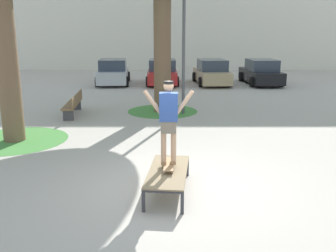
{
  "coord_description": "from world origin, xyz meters",
  "views": [
    {
      "loc": [
        -0.1,
        -7.43,
        3.19
      ],
      "look_at": [
        -0.1,
        1.19,
        1.0
      ],
      "focal_mm": 40.35,
      "sensor_mm": 36.0,
      "label": 1
    }
  ],
  "objects": [
    {
      "name": "skateboard",
      "position": [
        -0.09,
        -0.18,
        0.54
      ],
      "size": [
        0.21,
        0.8,
        0.09
      ],
      "color": "#9E754C",
      "rests_on": "skate_box"
    },
    {
      "name": "car_black",
      "position": [
        5.55,
        15.57,
        0.69
      ],
      "size": [
        2.1,
        4.29,
        1.5
      ],
      "color": "black",
      "rests_on": "ground"
    },
    {
      "name": "grass_patch_mid_back",
      "position": [
        -0.32,
        7.58,
        0.0
      ],
      "size": [
        2.83,
        2.83,
        0.01
      ],
      "primitive_type": "cylinder",
      "color": "#47893D",
      "rests_on": "ground"
    },
    {
      "name": "skate_box",
      "position": [
        -0.1,
        -0.31,
        0.41
      ],
      "size": [
        0.95,
        1.97,
        0.46
      ],
      "color": "#38383D",
      "rests_on": "ground"
    },
    {
      "name": "car_red",
      "position": [
        -0.45,
        15.69,
        0.69
      ],
      "size": [
        1.98,
        4.23,
        1.5
      ],
      "color": "red",
      "rests_on": "ground"
    },
    {
      "name": "grass_patch_near_left",
      "position": [
        -4.69,
        3.42,
        0.0
      ],
      "size": [
        3.11,
        3.11,
        0.01
      ],
      "primitive_type": "cylinder",
      "color": "#47893D",
      "rests_on": "ground"
    },
    {
      "name": "car_silver",
      "position": [
        -3.45,
        15.71,
        0.69
      ],
      "size": [
        2.13,
        4.31,
        1.5
      ],
      "color": "#B7BABF",
      "rests_on": "ground"
    },
    {
      "name": "skater",
      "position": [
        -0.09,
        -0.18,
        1.53
      ],
      "size": [
        1.0,
        0.28,
        1.69
      ],
      "color": "tan",
      "rests_on": "skateboard"
    },
    {
      "name": "light_post",
      "position": [
        0.49,
        7.16,
        3.83
      ],
      "size": [
        0.36,
        0.36,
        5.83
      ],
      "color": "#4C4C51",
      "rests_on": "ground"
    },
    {
      "name": "car_tan",
      "position": [
        2.55,
        15.55,
        0.69
      ],
      "size": [
        2.15,
        4.31,
        1.5
      ],
      "color": "tan",
      "rests_on": "ground"
    },
    {
      "name": "park_bench",
      "position": [
        -3.76,
        6.92,
        0.45
      ],
      "size": [
        0.64,
        2.43,
        0.83
      ],
      "color": "brown",
      "rests_on": "ground"
    },
    {
      "name": "ground_plane",
      "position": [
        0.0,
        0.0,
        0.0
      ],
      "size": [
        120.0,
        120.0,
        0.0
      ],
      "primitive_type": "plane",
      "color": "#B2AA9E"
    }
  ]
}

